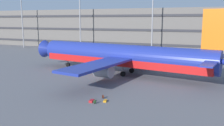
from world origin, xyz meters
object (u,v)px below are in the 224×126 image
suitcase_black (92,101)px  backpack_purple (95,102)px  airliner (123,56)px  backpack_teal (103,97)px  suitcase_navy (105,101)px

suitcase_black → backpack_purple: 0.77m
suitcase_black → airliner: bearing=95.7°
backpack_purple → airliner: bearing=97.7°
airliner → backpack_purple: airliner is taller
backpack_purple → backpack_teal: size_ratio=1.07×
suitcase_navy → backpack_purple: bearing=-128.4°
suitcase_navy → backpack_teal: size_ratio=1.31×
airliner → suitcase_navy: bearing=-78.6°
airliner → backpack_purple: size_ratio=71.50×
suitcase_navy → backpack_teal: backpack_teal is taller
backpack_teal → backpack_purple: bearing=-93.1°
suitcase_navy → backpack_purple: 1.40m
suitcase_navy → backpack_purple: backpack_purple is taller
backpack_purple → suitcase_black: bearing=146.6°
backpack_teal → suitcase_black: bearing=-112.9°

